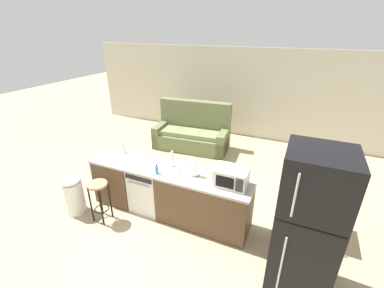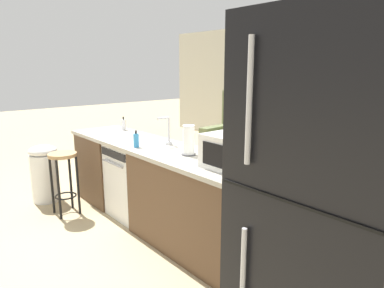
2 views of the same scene
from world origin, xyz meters
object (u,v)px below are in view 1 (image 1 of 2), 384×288
at_px(dish_soap_bottle, 124,150).
at_px(trash_bin, 74,194).
at_px(soap_bottle, 157,170).
at_px(refrigerator, 307,225).
at_px(microwave, 231,177).
at_px(bar_stool, 99,194).
at_px(stove_range, 304,206).
at_px(kettle, 322,185).
at_px(couch, 193,133).
at_px(paper_towel_roll, 195,168).
at_px(dishwasher, 149,188).

xyz_separation_m(dish_soap_bottle, trash_bin, (-0.50, -0.89, -0.59)).
bearing_deg(soap_bottle, refrigerator, -9.01).
relative_size(microwave, soap_bottle, 2.84).
distance_m(dish_soap_bottle, bar_stool, 0.96).
height_order(stove_range, kettle, kettle).
height_order(microwave, dish_soap_bottle, microwave).
bearing_deg(couch, dish_soap_bottle, -95.96).
bearing_deg(microwave, kettle, 18.61).
xyz_separation_m(paper_towel_roll, trash_bin, (-2.05, -0.70, -0.66)).
bearing_deg(trash_bin, dishwasher, 30.80).
xyz_separation_m(microwave, kettle, (1.26, 0.42, -0.05)).
bearing_deg(dishwasher, couch, 97.76).
relative_size(dishwasher, couch, 0.41).
distance_m(stove_range, paper_towel_roll, 1.87).
xyz_separation_m(microwave, soap_bottle, (-1.20, -0.19, -0.07)).
height_order(stove_range, soap_bottle, soap_bottle).
distance_m(kettle, bar_stool, 3.54).
relative_size(dish_soap_bottle, bar_stool, 0.24).
distance_m(dish_soap_bottle, kettle, 3.42).
height_order(paper_towel_roll, bar_stool, paper_towel_roll).
bearing_deg(paper_towel_roll, refrigerator, -18.57).
bearing_deg(soap_bottle, microwave, 8.80).
distance_m(soap_bottle, trash_bin, 1.65).
xyz_separation_m(trash_bin, couch, (0.77, 3.46, 0.02)).
relative_size(dishwasher, kettle, 4.10).
height_order(refrigerator, couch, refrigerator).
bearing_deg(couch, microwave, -55.83).
xyz_separation_m(bar_stool, trash_bin, (-0.57, -0.04, -0.16)).
bearing_deg(stove_range, couch, 143.16).
relative_size(microwave, kettle, 2.44).
relative_size(stove_range, refrigerator, 0.46).
bearing_deg(couch, refrigerator, -48.18).
xyz_separation_m(refrigerator, bar_stool, (-3.17, -0.09, -0.43)).
bearing_deg(dishwasher, refrigerator, -11.93).
height_order(stove_range, paper_towel_roll, paper_towel_roll).
bearing_deg(paper_towel_roll, bar_stool, -155.92).
relative_size(stove_range, dish_soap_bottle, 5.11).
bearing_deg(dish_soap_bottle, trash_bin, -119.28).
distance_m(refrigerator, bar_stool, 3.20).
bearing_deg(kettle, bar_stool, -162.35).
distance_m(paper_towel_roll, couch, 3.11).
distance_m(stove_range, dish_soap_bottle, 3.31).
bearing_deg(couch, kettle, -36.83).
bearing_deg(soap_bottle, bar_stool, -152.86).
bearing_deg(dish_soap_bottle, dishwasher, -17.88).
relative_size(stove_range, trash_bin, 1.22).
bearing_deg(soap_bottle, kettle, 13.93).
relative_size(refrigerator, trash_bin, 2.62).
distance_m(refrigerator, dish_soap_bottle, 3.33).
height_order(dish_soap_bottle, couch, couch).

